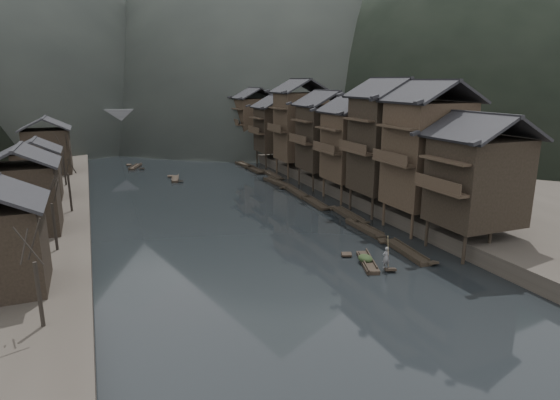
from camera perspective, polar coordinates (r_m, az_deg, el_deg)
water at (r=44.07m, az=-2.03°, el=-5.67°), size 300.00×300.00×0.00m
right_bank at (r=94.02m, az=9.78°, el=5.50°), size 40.00×200.00×1.80m
stilt_houses at (r=66.09m, az=6.49°, el=8.92°), size 9.00×67.60×15.66m
left_houses at (r=60.14m, az=-27.91°, el=3.68°), size 8.10×53.20×8.73m
bare_trees at (r=51.84m, az=-24.89°, el=2.64°), size 3.24×44.63×6.48m
moored_sampans at (r=64.69m, az=2.01°, el=1.06°), size 3.18×54.62×0.47m
midriver_boats at (r=81.23m, az=-15.21°, el=3.32°), size 7.13×18.45×0.44m
stone_bridge at (r=112.27m, az=-14.91°, el=8.81°), size 40.00×6.00×9.00m
hero_sampan at (r=40.60m, az=10.63°, el=-7.41°), size 2.66×5.15×0.44m
cargo_heap at (r=40.52m, az=10.39°, el=-6.56°), size 1.14×1.49×0.68m
boatman at (r=39.22m, az=12.82°, el=-6.53°), size 0.67×0.45×1.82m
bamboo_pole at (r=38.40m, az=13.31°, el=-2.40°), size 1.61×1.79×4.03m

